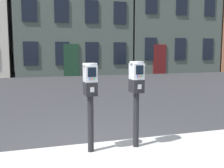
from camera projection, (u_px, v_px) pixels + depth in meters
ground_plane at (97, 155)px, 4.26m from camera, size 160.00×160.00×0.00m
parking_meter_near_kerb at (90, 91)px, 3.94m from camera, size 0.22×0.25×1.33m
parking_meter_twin_adjacent at (136, 88)px, 4.15m from camera, size 0.22×0.25×1.34m
townhouse_green_painted at (165, 11)px, 21.81m from camera, size 7.13×5.24×9.72m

